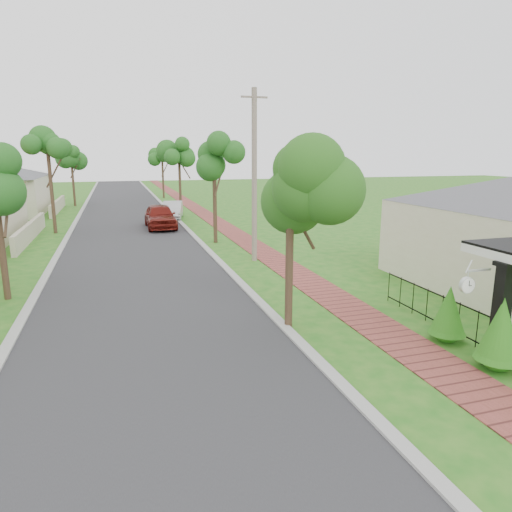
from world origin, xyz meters
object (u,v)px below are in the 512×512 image
parked_car_white (173,210)px  near_tree (290,192)px  porch_post (500,321)px  station_clock (468,284)px  utility_pole (254,176)px  parked_car_red (160,216)px

parked_car_white → near_tree: size_ratio=0.81×
porch_post → parked_car_white: size_ratio=0.63×
station_clock → utility_pole: bearing=97.8°
parked_car_red → parked_car_white: bearing=72.5°
parked_car_white → station_clock: bearing=-71.7°
near_tree → utility_pole: utility_pole is taller
near_tree → utility_pole: 8.46m
parked_car_red → near_tree: (1.77, -19.31, 3.08)m
parked_car_red → parked_car_white: size_ratio=1.18×
parked_car_red → near_tree: bearing=-85.2°
parked_car_white → utility_pole: (1.90, -15.44, 3.25)m
parked_car_red → parked_car_white: (1.37, 4.46, -0.15)m
porch_post → near_tree: bearing=134.9°
utility_pole → parked_car_white: bearing=97.0°
parked_car_white → station_clock: (3.51, -27.13, 1.29)m
parked_car_red → near_tree: near_tree is taller
near_tree → station_clock: size_ratio=5.97×
parked_car_white → near_tree: (0.40, -23.77, 3.22)m
porch_post → near_tree: near_tree is taller
porch_post → near_tree: size_ratio=0.52×
utility_pole → station_clock: utility_pole is taller
porch_post → parked_car_red: 23.72m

